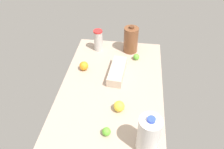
{
  "coord_description": "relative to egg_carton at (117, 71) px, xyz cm",
  "views": [
    {
      "loc": [
        118.69,
        15.45,
        117.63
      ],
      "look_at": [
        0.0,
        0.0,
        13.0
      ],
      "focal_mm": 35.0,
      "sensor_mm": 36.0,
      "label": 1
    }
  ],
  "objects": [
    {
      "name": "countertop",
      "position": [
        11.74,
        -2.68,
        -5.08
      ],
      "size": [
        120.0,
        76.0,
        3.0
      ],
      "primitive_type": "cube",
      "color": "tan",
      "rests_on": "ground"
    },
    {
      "name": "egg_carton",
      "position": [
        0.0,
        0.0,
        0.0
      ],
      "size": [
        31.63,
        13.07,
        7.16
      ],
      "primitive_type": "cube",
      "rotation": [
        0.0,
        0.0,
        -0.07
      ],
      "color": "beige",
      "rests_on": "countertop"
    },
    {
      "name": "milk_jug",
      "position": [
        60.82,
        23.71,
        8.76
      ],
      "size": [
        12.5,
        12.5,
        26.25
      ],
      "color": "white",
      "rests_on": "countertop"
    },
    {
      "name": "tumbler_cup",
      "position": [
        -32.71,
        -20.78,
        6.3
      ],
      "size": [
        7.94,
        7.94,
        19.68
      ],
      "color": "beige",
      "rests_on": "countertop"
    },
    {
      "name": "chocolate_milk_jug",
      "position": [
        -34.6,
        7.99,
        8.06
      ],
      "size": [
        12.54,
        12.54,
        24.85
      ],
      "color": "brown",
      "rests_on": "countertop"
    },
    {
      "name": "lime_far_back",
      "position": [
        -22.25,
        14.0,
        -0.94
      ],
      "size": [
        5.28,
        5.28,
        5.28
      ],
      "primitive_type": "sphere",
      "color": "#62BB36",
      "rests_on": "countertop"
    },
    {
      "name": "lemon_loose",
      "position": [
        35.73,
        5.17,
        0.14
      ],
      "size": [
        7.43,
        7.43,
        7.43
      ],
      "primitive_type": "sphere",
      "color": "yellow",
      "rests_on": "countertop"
    },
    {
      "name": "orange_beside_bowl",
      "position": [
        -3.05,
        -27.61,
        0.08
      ],
      "size": [
        7.32,
        7.32,
        7.32
      ],
      "primitive_type": "sphere",
      "color": "orange",
      "rests_on": "countertop"
    },
    {
      "name": "lime_by_jug",
      "position": [
        55.53,
        -0.38,
        -0.92
      ],
      "size": [
        5.32,
        5.32,
        5.32
      ],
      "primitive_type": "sphere",
      "color": "#60B532",
      "rests_on": "countertop"
    }
  ]
}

